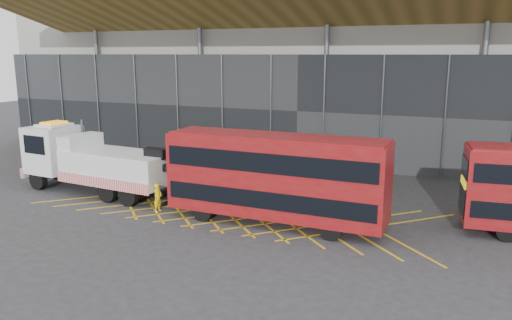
% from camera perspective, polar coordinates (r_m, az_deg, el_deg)
% --- Properties ---
extents(ground_plane, '(120.00, 120.00, 0.00)m').
position_cam_1_polar(ground_plane, '(27.65, -6.98, -4.95)').
color(ground_plane, '#2D2D2F').
extents(road_markings, '(21.56, 7.16, 0.01)m').
position_cam_1_polar(road_markings, '(26.57, -2.48, -5.57)').
color(road_markings, gold).
rests_on(road_markings, ground_plane).
extents(construction_building, '(55.00, 23.97, 18.00)m').
position_cam_1_polar(construction_building, '(42.77, 7.87, 13.18)').
color(construction_building, gray).
rests_on(construction_building, ground_plane).
extents(recovery_truck, '(11.80, 3.61, 4.09)m').
position_cam_1_polar(recovery_truck, '(30.74, -18.20, -0.11)').
color(recovery_truck, black).
rests_on(recovery_truck, ground_plane).
extents(bus_towed, '(10.66, 2.60, 4.32)m').
position_cam_1_polar(bus_towed, '(23.67, 2.17, -1.75)').
color(bus_towed, maroon).
rests_on(bus_towed, ground_plane).
extents(worker, '(0.38, 0.56, 1.49)m').
position_cam_1_polar(worker, '(26.39, -11.17, -4.24)').
color(worker, yellow).
rests_on(worker, ground_plane).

